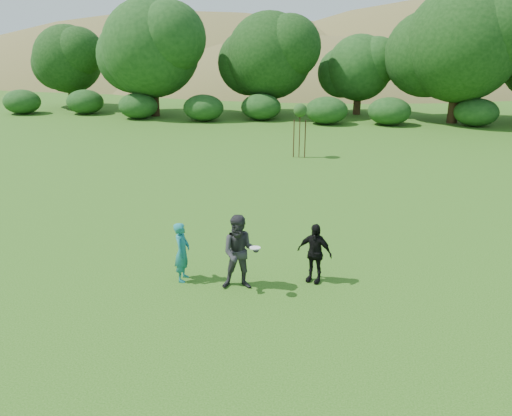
{
  "coord_description": "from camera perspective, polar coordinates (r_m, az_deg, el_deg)",
  "views": [
    {
      "loc": [
        2.8,
        -11.33,
        6.15
      ],
      "look_at": [
        0.0,
        3.0,
        1.1
      ],
      "focal_mm": 35.0,
      "sensor_mm": 36.0,
      "label": 1
    }
  ],
  "objects": [
    {
      "name": "player_grey",
      "position": [
        12.61,
        -1.82,
        -5.11
      ],
      "size": [
        1.08,
        0.92,
        1.97
      ],
      "primitive_type": "imported",
      "rotation": [
        0.0,
        0.0,
        0.19
      ],
      "color": "#2A2A2C",
      "rests_on": "ground"
    },
    {
      "name": "hillside",
      "position": [
        81.88,
        8.47,
        6.1
      ],
      "size": [
        150.0,
        72.0,
        52.0
      ],
      "color": "olive",
      "rests_on": "ground"
    },
    {
      "name": "ground",
      "position": [
        13.19,
        -2.53,
        -8.73
      ],
      "size": [
        120.0,
        120.0,
        0.0
      ],
      "primitive_type": "plane",
      "color": "#19470C",
      "rests_on": "ground"
    },
    {
      "name": "sapling",
      "position": [
        26.41,
        5.07,
        10.89
      ],
      "size": [
        0.7,
        0.7,
        2.85
      ],
      "color": "#3E2418",
      "rests_on": "ground"
    },
    {
      "name": "frisbee",
      "position": [
        12.12,
        -0.11,
        -4.58
      ],
      "size": [
        0.27,
        0.27,
        0.05
      ],
      "color": "white",
      "rests_on": "ground"
    },
    {
      "name": "tree_row",
      "position": [
        40.03,
        12.19,
        16.86
      ],
      "size": [
        53.92,
        10.38,
        9.62
      ],
      "color": "#3A2616",
      "rests_on": "ground"
    },
    {
      "name": "player_black",
      "position": [
        13.11,
        6.7,
        -5.12
      ],
      "size": [
        1.02,
        0.66,
        1.62
      ],
      "primitive_type": "imported",
      "rotation": [
        0.0,
        0.0,
        -0.3
      ],
      "color": "black",
      "rests_on": "ground"
    },
    {
      "name": "player_teal",
      "position": [
        13.22,
        -8.44,
        -4.98
      ],
      "size": [
        0.41,
        0.6,
        1.61
      ],
      "primitive_type": "imported",
      "rotation": [
        0.0,
        0.0,
        1.61
      ],
      "color": "#1A7377",
      "rests_on": "ground"
    }
  ]
}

